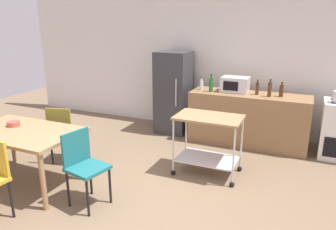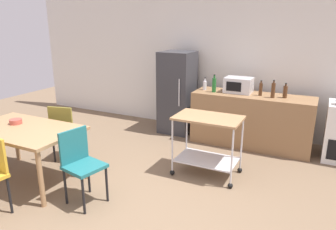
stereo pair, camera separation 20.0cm
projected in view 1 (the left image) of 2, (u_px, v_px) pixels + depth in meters
name	position (u px, v px, depth m)	size (l,w,h in m)	color
ground_plane	(127.00, 207.00, 3.73)	(12.00, 12.00, 0.00)	brown
back_wall	(210.00, 55.00, 6.11)	(8.40, 0.12, 2.90)	silver
kitchen_counter	(248.00, 119.00, 5.53)	(2.00, 0.64, 0.90)	olive
dining_table	(22.00, 136.00, 4.10)	(1.50, 0.90, 0.75)	#A37A51
chair_olive	(64.00, 130.00, 4.76)	(0.48, 0.48, 0.89)	olive
chair_teal	(84.00, 163.00, 3.67)	(0.47, 0.47, 0.89)	#1E666B
refrigerator	(174.00, 92.00, 6.08)	(0.60, 0.63, 1.55)	#333338
kitchen_cart	(208.00, 135.00, 4.40)	(0.91, 0.57, 0.85)	#A37A51
bottle_soy_sauce	(201.00, 85.00, 5.72)	(0.07, 0.07, 0.22)	silver
bottle_sparkling_water	(211.00, 84.00, 5.53)	(0.07, 0.07, 0.31)	#1E6628
microwave	(235.00, 84.00, 5.53)	(0.46, 0.35, 0.26)	silver
bottle_hot_sauce	(257.00, 88.00, 5.31)	(0.06, 0.06, 0.26)	#4C2D19
bottle_sesame_oil	(270.00, 89.00, 5.17)	(0.06, 0.06, 0.29)	#4C2D19
bottle_soda	(281.00, 90.00, 5.18)	(0.07, 0.07, 0.24)	#4C2D19
fruit_bowl	(13.00, 124.00, 4.23)	(0.16, 0.16, 0.06)	#B24C3F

